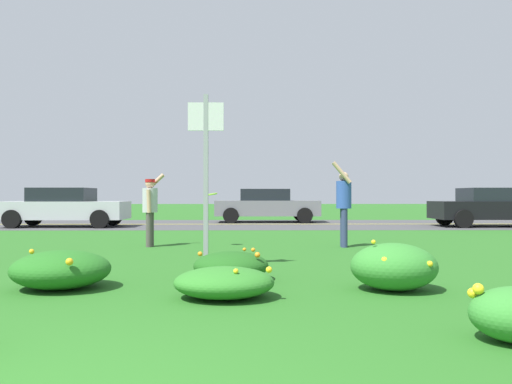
# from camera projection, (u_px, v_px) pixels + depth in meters

# --- Properties ---
(ground_plane) EXTENTS (120.00, 120.00, 0.00)m
(ground_plane) POSITION_uv_depth(u_px,v_px,m) (187.00, 247.00, 11.51)
(ground_plane) COLOR #26601E
(highway_strip) EXTENTS (120.00, 7.22, 0.01)m
(highway_strip) POSITION_uv_depth(u_px,v_px,m) (215.00, 224.00, 20.65)
(highway_strip) COLOR #424244
(highway_strip) RESTS_ON ground
(highway_center_stripe) EXTENTS (120.00, 0.16, 0.00)m
(highway_center_stripe) POSITION_uv_depth(u_px,v_px,m) (215.00, 224.00, 20.65)
(highway_center_stripe) COLOR yellow
(highway_center_stripe) RESTS_ON ground
(daylily_clump_mid_right) EXTENTS (1.22, 1.15, 0.49)m
(daylily_clump_mid_right) POSITION_uv_depth(u_px,v_px,m) (61.00, 269.00, 6.37)
(daylily_clump_mid_right) COLOR #23661E
(daylily_clump_mid_right) RESTS_ON ground
(daylily_clump_mid_left) EXTENTS (1.03, 1.04, 0.43)m
(daylily_clump_mid_left) POSITION_uv_depth(u_px,v_px,m) (231.00, 266.00, 7.03)
(daylily_clump_mid_left) COLOR #1E5619
(daylily_clump_mid_left) RESTS_ON ground
(daylily_clump_mid_center) EXTENTS (1.14, 0.97, 0.38)m
(daylily_clump_mid_center) POSITION_uv_depth(u_px,v_px,m) (224.00, 283.00, 5.78)
(daylily_clump_mid_center) COLOR #2D7526
(daylily_clump_mid_center) RESTS_ON ground
(daylily_clump_front_left) EXTENTS (1.06, 0.97, 0.63)m
(daylily_clump_front_left) POSITION_uv_depth(u_px,v_px,m) (394.00, 267.00, 6.27)
(daylily_clump_front_left) COLOR #337F2D
(daylily_clump_front_left) RESTS_ON ground
(sign_post_near_path) EXTENTS (0.56, 0.10, 2.75)m
(sign_post_near_path) POSITION_uv_depth(u_px,v_px,m) (206.00, 164.00, 8.03)
(sign_post_near_path) COLOR #93969B
(sign_post_near_path) RESTS_ON ground
(person_thrower_red_cap_gray_shirt) EXTENTS (0.48, 0.49, 1.68)m
(person_thrower_red_cap_gray_shirt) POSITION_uv_depth(u_px,v_px,m) (150.00, 205.00, 11.63)
(person_thrower_red_cap_gray_shirt) COLOR #B2B2B7
(person_thrower_red_cap_gray_shirt) RESTS_ON ground
(person_catcher_blue_shirt) EXTENTS (0.47, 0.49, 1.93)m
(person_catcher_blue_shirt) POSITION_uv_depth(u_px,v_px,m) (344.00, 202.00, 11.52)
(person_catcher_blue_shirt) COLOR #2D4C9E
(person_catcher_blue_shirt) RESTS_ON ground
(frisbee_lime) EXTENTS (0.27, 0.26, 0.08)m
(frisbee_lime) POSITION_uv_depth(u_px,v_px,m) (212.00, 194.00, 11.62)
(frisbee_lime) COLOR #8CD133
(car_silver_center_left) EXTENTS (4.50, 2.00, 1.45)m
(car_silver_center_left) POSITION_uv_depth(u_px,v_px,m) (64.00, 207.00, 18.96)
(car_silver_center_left) COLOR #B7BABF
(car_silver_center_left) RESTS_ON ground
(car_gray_center_right) EXTENTS (4.50, 2.00, 1.45)m
(car_gray_center_right) POSITION_uv_depth(u_px,v_px,m) (267.00, 205.00, 22.30)
(car_gray_center_right) COLOR slate
(car_gray_center_right) RESTS_ON ground
(car_black_rightmost) EXTENTS (4.50, 2.00, 1.45)m
(car_black_rightmost) POSITION_uv_depth(u_px,v_px,m) (494.00, 207.00, 19.15)
(car_black_rightmost) COLOR black
(car_black_rightmost) RESTS_ON ground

